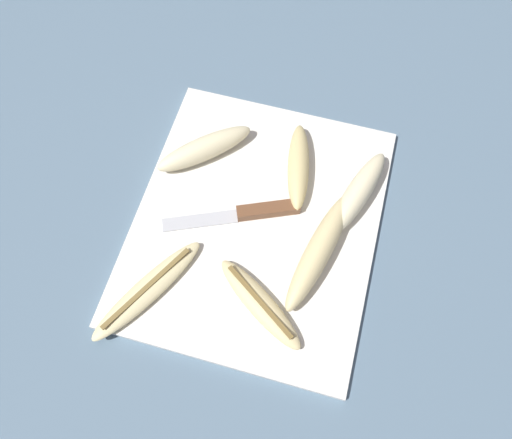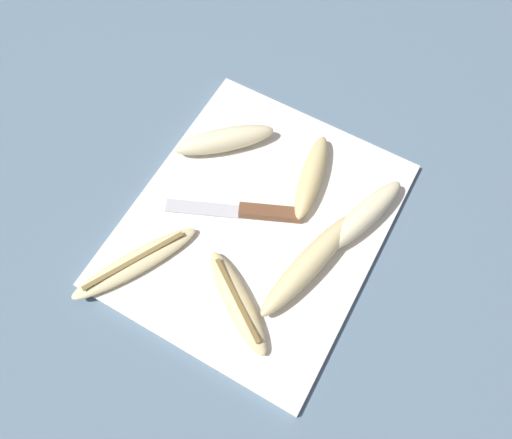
{
  "view_description": "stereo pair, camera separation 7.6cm",
  "coord_description": "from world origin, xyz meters",
  "px_view_note": "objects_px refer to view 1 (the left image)",
  "views": [
    {
      "loc": [
        -0.3,
        -0.08,
        0.72
      ],
      "look_at": [
        0.0,
        0.0,
        0.02
      ],
      "focal_mm": 35.0,
      "sensor_mm": 36.0,
      "label": 1
    },
    {
      "loc": [
        -0.27,
        -0.15,
        0.72
      ],
      "look_at": [
        0.0,
        0.0,
        0.02
      ],
      "focal_mm": 35.0,
      "sensor_mm": 36.0,
      "label": 2
    }
  ],
  "objects_px": {
    "banana_bright_far": "(358,192)",
    "banana_mellow_near": "(260,304)",
    "banana_soft_right": "(148,290)",
    "knife": "(256,212)",
    "banana_spotted_left": "(298,166)",
    "banana_pale_long": "(205,148)",
    "banana_ripe_center": "(319,250)"
  },
  "relations": [
    {
      "from": "banana_soft_right",
      "to": "banana_spotted_left",
      "type": "height_order",
      "value": "banana_spotted_left"
    },
    {
      "from": "banana_pale_long",
      "to": "banana_mellow_near",
      "type": "relative_size",
      "value": 0.92
    },
    {
      "from": "banana_spotted_left",
      "to": "banana_pale_long",
      "type": "distance_m",
      "value": 0.15
    },
    {
      "from": "knife",
      "to": "banana_bright_far",
      "type": "distance_m",
      "value": 0.16
    },
    {
      "from": "knife",
      "to": "banana_soft_right",
      "type": "bearing_deg",
      "value": 120.63
    },
    {
      "from": "banana_pale_long",
      "to": "banana_bright_far",
      "type": "height_order",
      "value": "banana_bright_far"
    },
    {
      "from": "banana_ripe_center",
      "to": "banana_mellow_near",
      "type": "relative_size",
      "value": 1.32
    },
    {
      "from": "banana_pale_long",
      "to": "banana_mellow_near",
      "type": "bearing_deg",
      "value": -145.28
    },
    {
      "from": "knife",
      "to": "banana_pale_long",
      "type": "distance_m",
      "value": 0.14
    },
    {
      "from": "banana_soft_right",
      "to": "banana_bright_far",
      "type": "bearing_deg",
      "value": -48.68
    },
    {
      "from": "knife",
      "to": "banana_mellow_near",
      "type": "height_order",
      "value": "banana_mellow_near"
    },
    {
      "from": "banana_soft_right",
      "to": "banana_spotted_left",
      "type": "distance_m",
      "value": 0.3
    },
    {
      "from": "banana_bright_far",
      "to": "banana_mellow_near",
      "type": "bearing_deg",
      "value": 153.99
    },
    {
      "from": "banana_soft_right",
      "to": "banana_mellow_near",
      "type": "relative_size",
      "value": 1.23
    },
    {
      "from": "banana_soft_right",
      "to": "banana_bright_far",
      "type": "xyz_separation_m",
      "value": [
        0.23,
        -0.26,
        0.01
      ]
    },
    {
      "from": "banana_soft_right",
      "to": "banana_mellow_near",
      "type": "height_order",
      "value": "banana_mellow_near"
    },
    {
      "from": "banana_soft_right",
      "to": "banana_ripe_center",
      "type": "distance_m",
      "value": 0.26
    },
    {
      "from": "banana_ripe_center",
      "to": "knife",
      "type": "bearing_deg",
      "value": 69.13
    },
    {
      "from": "banana_spotted_left",
      "to": "banana_pale_long",
      "type": "relative_size",
      "value": 1.08
    },
    {
      "from": "banana_soft_right",
      "to": "banana_bright_far",
      "type": "height_order",
      "value": "banana_bright_far"
    },
    {
      "from": "banana_soft_right",
      "to": "banana_mellow_near",
      "type": "distance_m",
      "value": 0.16
    },
    {
      "from": "knife",
      "to": "banana_soft_right",
      "type": "distance_m",
      "value": 0.2
    },
    {
      "from": "banana_mellow_near",
      "to": "banana_spotted_left",
      "type": "bearing_deg",
      "value": -0.22
    },
    {
      "from": "banana_spotted_left",
      "to": "banana_ripe_center",
      "type": "xyz_separation_m",
      "value": [
        -0.13,
        -0.06,
        0.0
      ]
    },
    {
      "from": "banana_soft_right",
      "to": "knife",
      "type": "bearing_deg",
      "value": -35.83
    },
    {
      "from": "banana_ripe_center",
      "to": "banana_pale_long",
      "type": "bearing_deg",
      "value": 60.4
    },
    {
      "from": "banana_mellow_near",
      "to": "banana_ripe_center",
      "type": "bearing_deg",
      "value": -33.0
    },
    {
      "from": "knife",
      "to": "banana_pale_long",
      "type": "relative_size",
      "value": 1.39
    },
    {
      "from": "knife",
      "to": "banana_ripe_center",
      "type": "xyz_separation_m",
      "value": [
        -0.04,
        -0.11,
        0.01
      ]
    },
    {
      "from": "banana_ripe_center",
      "to": "banana_mellow_near",
      "type": "xyz_separation_m",
      "value": [
        -0.1,
        0.06,
        -0.01
      ]
    },
    {
      "from": "banana_soft_right",
      "to": "banana_spotted_left",
      "type": "xyz_separation_m",
      "value": [
        0.25,
        -0.16,
        0.01
      ]
    },
    {
      "from": "knife",
      "to": "banana_mellow_near",
      "type": "xyz_separation_m",
      "value": [
        -0.14,
        -0.04,
        0.0
      ]
    }
  ]
}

